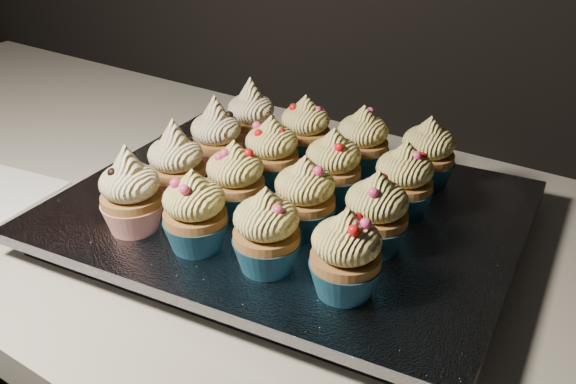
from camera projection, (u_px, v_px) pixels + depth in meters
name	position (u px, v px, depth m)	size (l,w,h in m)	color
worktop	(484.00, 307.00, 0.63)	(2.44, 0.64, 0.04)	beige
baking_tray	(288.00, 223.00, 0.71)	(0.45, 0.34, 0.02)	black
foil_lining	(288.00, 210.00, 0.71)	(0.49, 0.38, 0.01)	silver
cupcake_0	(131.00, 194.00, 0.64)	(0.06, 0.06, 0.10)	red
cupcake_1	(195.00, 213.00, 0.61)	(0.06, 0.06, 0.08)	navy
cupcake_2	(267.00, 233.00, 0.58)	(0.06, 0.06, 0.08)	navy
cupcake_3	(346.00, 256.00, 0.55)	(0.06, 0.06, 0.08)	navy
cupcake_4	(176.00, 165.00, 0.70)	(0.06, 0.06, 0.10)	red
cupcake_5	(235.00, 181.00, 0.67)	(0.06, 0.06, 0.08)	navy
cupcake_6	(305.00, 198.00, 0.64)	(0.06, 0.06, 0.08)	navy
cupcake_7	(376.00, 215.00, 0.61)	(0.06, 0.06, 0.08)	navy
cupcake_8	(217.00, 139.00, 0.77)	(0.06, 0.06, 0.10)	red
cupcake_9	(272.00, 154.00, 0.73)	(0.06, 0.06, 0.08)	navy
cupcake_10	(333.00, 168.00, 0.70)	(0.06, 0.06, 0.08)	navy
cupcake_11	(404.00, 182.00, 0.67)	(0.06, 0.06, 0.08)	navy
cupcake_12	(251.00, 118.00, 0.83)	(0.06, 0.06, 0.10)	red
cupcake_13	(305.00, 131.00, 0.79)	(0.06, 0.06, 0.08)	navy
cupcake_14	(362.00, 142.00, 0.76)	(0.06, 0.06, 0.08)	navy
cupcake_15	(427.00, 154.00, 0.73)	(0.06, 0.06, 0.08)	navy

